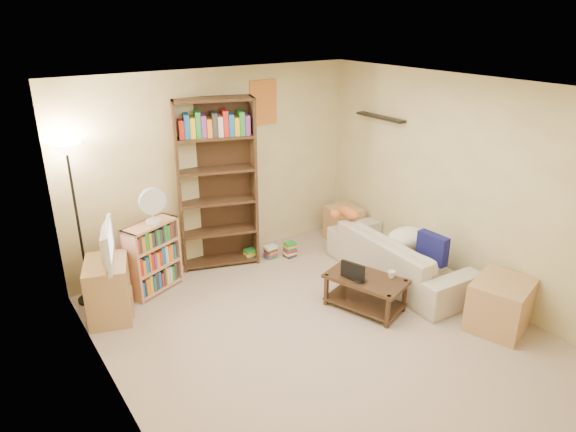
{
  "coord_description": "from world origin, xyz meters",
  "views": [
    {
      "loc": [
        -2.81,
        -3.53,
        3.12
      ],
      "look_at": [
        0.11,
        0.77,
        1.05
      ],
      "focal_mm": 32.0,
      "sensor_mm": 36.0,
      "label": 1
    }
  ],
  "objects_px": {
    "tabby_cat": "(346,213)",
    "coffee_table": "(365,289)",
    "sofa": "(399,256)",
    "television": "(102,245)",
    "tv_stand": "(109,290)",
    "side_table": "(344,224)",
    "short_bookshelf": "(153,257)",
    "end_cabinet": "(500,304)",
    "laptop": "(358,275)",
    "desk_fan": "(153,205)",
    "floor_lamp": "(71,178)",
    "tall_bookshelf": "(217,181)",
    "mug": "(391,274)"
  },
  "relations": [
    {
      "from": "tabby_cat",
      "to": "coffee_table",
      "type": "relative_size",
      "value": 0.47
    },
    {
      "from": "sofa",
      "to": "television",
      "type": "xyz_separation_m",
      "value": [
        -3.24,
        1.14,
        0.57
      ]
    },
    {
      "from": "tv_stand",
      "to": "side_table",
      "type": "distance_m",
      "value": 3.41
    },
    {
      "from": "coffee_table",
      "to": "short_bookshelf",
      "type": "bearing_deg",
      "value": 117.2
    },
    {
      "from": "sofa",
      "to": "coffee_table",
      "type": "xyz_separation_m",
      "value": [
        -0.83,
        -0.3,
        -0.05
      ]
    },
    {
      "from": "tabby_cat",
      "to": "end_cabinet",
      "type": "distance_m",
      "value": 2.22
    },
    {
      "from": "laptop",
      "to": "end_cabinet",
      "type": "height_order",
      "value": "end_cabinet"
    },
    {
      "from": "tabby_cat",
      "to": "television",
      "type": "distance_m",
      "value": 3.05
    },
    {
      "from": "desk_fan",
      "to": "floor_lamp",
      "type": "distance_m",
      "value": 0.9
    },
    {
      "from": "laptop",
      "to": "end_cabinet",
      "type": "relative_size",
      "value": 0.54
    },
    {
      "from": "tv_stand",
      "to": "television",
      "type": "relative_size",
      "value": 0.91
    },
    {
      "from": "short_bookshelf",
      "to": "side_table",
      "type": "relative_size",
      "value": 1.7
    },
    {
      "from": "side_table",
      "to": "tall_bookshelf",
      "type": "bearing_deg",
      "value": 169.18
    },
    {
      "from": "mug",
      "to": "side_table",
      "type": "bearing_deg",
      "value": 65.95
    },
    {
      "from": "end_cabinet",
      "to": "mug",
      "type": "bearing_deg",
      "value": 127.23
    },
    {
      "from": "end_cabinet",
      "to": "sofa",
      "type": "bearing_deg",
      "value": 94.02
    },
    {
      "from": "mug",
      "to": "tv_stand",
      "type": "relative_size",
      "value": 0.18
    },
    {
      "from": "tabby_cat",
      "to": "floor_lamp",
      "type": "distance_m",
      "value": 3.35
    },
    {
      "from": "mug",
      "to": "end_cabinet",
      "type": "xyz_separation_m",
      "value": [
        0.7,
        -0.92,
        -0.16
      ]
    },
    {
      "from": "mug",
      "to": "laptop",
      "type": "bearing_deg",
      "value": 139.9
    },
    {
      "from": "tabby_cat",
      "to": "desk_fan",
      "type": "height_order",
      "value": "desk_fan"
    },
    {
      "from": "television",
      "to": "desk_fan",
      "type": "xyz_separation_m",
      "value": [
        0.66,
        0.24,
        0.23
      ]
    },
    {
      "from": "laptop",
      "to": "short_bookshelf",
      "type": "xyz_separation_m",
      "value": [
        -1.75,
        1.65,
        0.03
      ]
    },
    {
      "from": "mug",
      "to": "tall_bookshelf",
      "type": "relative_size",
      "value": 0.06
    },
    {
      "from": "floor_lamp",
      "to": "side_table",
      "type": "height_order",
      "value": "floor_lamp"
    },
    {
      "from": "tall_bookshelf",
      "to": "end_cabinet",
      "type": "distance_m",
      "value": 3.57
    },
    {
      "from": "laptop",
      "to": "coffee_table",
      "type": "bearing_deg",
      "value": -140.95
    },
    {
      "from": "television",
      "to": "tall_bookshelf",
      "type": "distance_m",
      "value": 1.68
    },
    {
      "from": "coffee_table",
      "to": "laptop",
      "type": "relative_size",
      "value": 2.83
    },
    {
      "from": "tall_bookshelf",
      "to": "end_cabinet",
      "type": "bearing_deg",
      "value": -41.39
    },
    {
      "from": "coffee_table",
      "to": "tall_bookshelf",
      "type": "xyz_separation_m",
      "value": [
        -0.82,
        1.91,
        0.91
      ]
    },
    {
      "from": "tall_bookshelf",
      "to": "tv_stand",
      "type": "bearing_deg",
      "value": -145.08
    },
    {
      "from": "tabby_cat",
      "to": "side_table",
      "type": "height_order",
      "value": "tabby_cat"
    },
    {
      "from": "sofa",
      "to": "short_bookshelf",
      "type": "xyz_separation_m",
      "value": [
        -2.63,
        1.42,
        0.14
      ]
    },
    {
      "from": "tall_bookshelf",
      "to": "floor_lamp",
      "type": "xyz_separation_m",
      "value": [
        -1.7,
        -0.0,
        0.34
      ]
    },
    {
      "from": "tall_bookshelf",
      "to": "short_bookshelf",
      "type": "bearing_deg",
      "value": -150.78
    },
    {
      "from": "television",
      "to": "end_cabinet",
      "type": "xyz_separation_m",
      "value": [
        3.34,
        -2.51,
        -0.6
      ]
    },
    {
      "from": "tabby_cat",
      "to": "tv_stand",
      "type": "bearing_deg",
      "value": 173.37
    },
    {
      "from": "tall_bookshelf",
      "to": "short_bookshelf",
      "type": "relative_size",
      "value": 2.53
    },
    {
      "from": "laptop",
      "to": "tall_bookshelf",
      "type": "bearing_deg",
      "value": 28.34
    },
    {
      "from": "end_cabinet",
      "to": "laptop",
      "type": "bearing_deg",
      "value": 130.27
    },
    {
      "from": "tall_bookshelf",
      "to": "laptop",
      "type": "bearing_deg",
      "value": -48.89
    },
    {
      "from": "tabby_cat",
      "to": "television",
      "type": "height_order",
      "value": "television"
    },
    {
      "from": "mug",
      "to": "short_bookshelf",
      "type": "xyz_separation_m",
      "value": [
        -2.03,
        1.88,
        0.0
      ]
    },
    {
      "from": "tabby_cat",
      "to": "floor_lamp",
      "type": "xyz_separation_m",
      "value": [
        -3.14,
        0.83,
        0.82
      ]
    },
    {
      "from": "tall_bookshelf",
      "to": "coffee_table",
      "type": "bearing_deg",
      "value": -48.42
    },
    {
      "from": "coffee_table",
      "to": "side_table",
      "type": "bearing_deg",
      "value": 38.48
    },
    {
      "from": "laptop",
      "to": "mug",
      "type": "relative_size",
      "value": 2.89
    },
    {
      "from": "mug",
      "to": "tall_bookshelf",
      "type": "bearing_deg",
      "value": 116.91
    },
    {
      "from": "sofa",
      "to": "coffee_table",
      "type": "relative_size",
      "value": 2.1
    }
  ]
}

